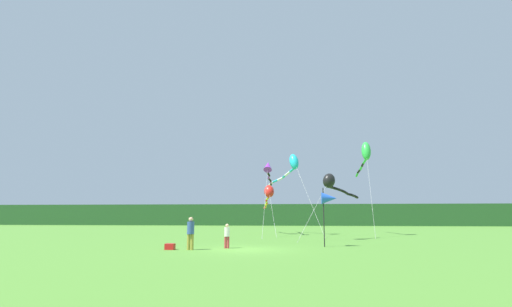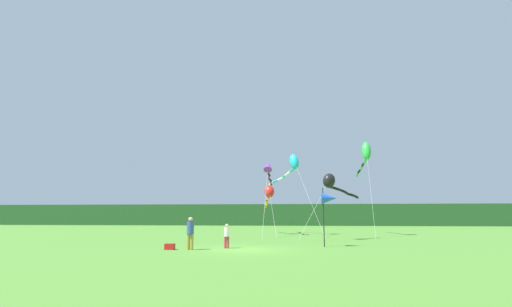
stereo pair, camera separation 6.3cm
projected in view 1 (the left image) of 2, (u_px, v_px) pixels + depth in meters
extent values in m
plane|color=#4C842D|center=(245.00, 250.00, 20.23)|extent=(120.00, 120.00, 0.00)
cube|color=#234C23|center=(279.00, 215.00, 64.71)|extent=(108.00, 2.60, 3.62)
cylinder|color=olive|center=(189.00, 242.00, 20.08)|extent=(0.17, 0.17, 0.83)
cylinder|color=olive|center=(192.00, 242.00, 20.06)|extent=(0.17, 0.17, 0.83)
cylinder|color=#334C8C|center=(191.00, 228.00, 20.19)|extent=(0.38, 0.38, 0.66)
sphere|color=tan|center=(191.00, 219.00, 20.27)|extent=(0.24, 0.24, 0.24)
cylinder|color=#B23338|center=(226.00, 242.00, 21.04)|extent=(0.13, 0.13, 0.65)
cylinder|color=#B23338|center=(228.00, 242.00, 21.02)|extent=(0.13, 0.13, 0.65)
cylinder|color=silver|center=(227.00, 232.00, 21.12)|extent=(0.30, 0.30, 0.51)
sphere|color=tan|center=(227.00, 226.00, 21.18)|extent=(0.19, 0.19, 0.19)
cube|color=red|center=(170.00, 247.00, 20.20)|extent=(0.49, 0.40, 0.32)
cylinder|color=black|center=(324.00, 217.00, 22.18)|extent=(0.06, 0.06, 3.44)
cone|color=blue|center=(329.00, 198.00, 22.32)|extent=(0.90, 0.70, 0.70)
cylinder|color=#B2B2B2|center=(314.00, 210.00, 26.72)|extent=(2.51, 2.64, 4.39)
ellipsoid|color=black|center=(329.00, 181.00, 28.24)|extent=(1.54, 1.56, 1.43)
cylinder|color=black|center=(331.00, 187.00, 28.30)|extent=(0.48, 0.47, 0.25)
cylinder|color=black|center=(335.00, 188.00, 28.54)|extent=(0.51, 0.46, 0.29)
cylinder|color=black|center=(340.00, 190.00, 28.76)|extent=(0.51, 0.46, 0.30)
cylinder|color=black|center=(343.00, 191.00, 29.03)|extent=(0.45, 0.51, 0.28)
cylinder|color=black|center=(346.00, 193.00, 29.32)|extent=(0.49, 0.52, 0.34)
cylinder|color=black|center=(350.00, 194.00, 29.60)|extent=(0.47, 0.48, 0.25)
cylinder|color=black|center=(353.00, 195.00, 29.88)|extent=(0.49, 0.49, 0.28)
cylinder|color=black|center=(356.00, 197.00, 30.17)|extent=(0.44, 0.52, 0.29)
cylinder|color=#B2B2B2|center=(265.00, 199.00, 31.52)|extent=(0.18, 4.77, 6.27)
cone|color=purple|center=(268.00, 166.00, 34.35)|extent=(0.81, 1.22, 1.23)
cylinder|color=purple|center=(268.00, 171.00, 34.72)|extent=(0.32, 0.93, 0.29)
cylinder|color=black|center=(268.00, 174.00, 35.56)|extent=(0.34, 0.96, 0.42)
cylinder|color=purple|center=(269.00, 177.00, 36.40)|extent=(0.36, 0.95, 0.36)
cylinder|color=black|center=(270.00, 180.00, 37.23)|extent=(0.37, 0.96, 0.40)
cylinder|color=purple|center=(271.00, 182.00, 38.07)|extent=(0.25, 0.93, 0.34)
cylinder|color=black|center=(271.00, 184.00, 38.93)|extent=(0.22, 0.92, 0.31)
cylinder|color=#B2B2B2|center=(371.00, 191.00, 31.74)|extent=(0.35, 3.85, 7.60)
ellipsoid|color=green|center=(366.00, 151.00, 34.22)|extent=(0.93, 1.38, 1.96)
cylinder|color=green|center=(365.00, 161.00, 34.62)|extent=(0.27, 1.13, 0.41)
cylinder|color=black|center=(363.00, 164.00, 35.65)|extent=(0.23, 1.12, 0.37)
cylinder|color=green|center=(361.00, 168.00, 36.68)|extent=(0.22, 1.12, 0.39)
cylinder|color=black|center=(359.00, 171.00, 37.71)|extent=(0.28, 1.13, 0.41)
cylinder|color=green|center=(357.00, 174.00, 38.73)|extent=(0.21, 1.13, 0.44)
cylinder|color=#B2B2B2|center=(308.00, 197.00, 32.50)|extent=(2.39, 4.53, 6.80)
ellipsoid|color=#1EB7CC|center=(294.00, 162.00, 35.37)|extent=(1.37, 1.61, 1.79)
cylinder|color=#1EB7CC|center=(292.00, 170.00, 35.69)|extent=(0.59, 0.97, 0.40)
cylinder|color=white|center=(288.00, 174.00, 36.49)|extent=(0.70, 0.94, 0.49)
cylinder|color=#1EB7CC|center=(284.00, 177.00, 37.33)|extent=(0.45, 0.98, 0.32)
cylinder|color=white|center=(280.00, 179.00, 38.16)|extent=(0.72, 0.90, 0.36)
cylinder|color=#1EB7CC|center=(276.00, 181.00, 38.94)|extent=(0.70, 0.91, 0.33)
cylinder|color=white|center=(271.00, 183.00, 39.73)|extent=(0.65, 0.95, 0.41)
cylinder|color=#B2B2B2|center=(273.00, 213.00, 33.40)|extent=(0.92, 4.72, 4.09)
ellipsoid|color=red|center=(269.00, 191.00, 36.08)|extent=(1.21, 1.63, 1.58)
cylinder|color=red|center=(269.00, 197.00, 36.21)|extent=(0.32, 0.52, 0.28)
cylinder|color=yellow|center=(268.00, 198.00, 36.63)|extent=(0.34, 0.54, 0.33)
cylinder|color=red|center=(267.00, 200.00, 37.04)|extent=(0.32, 0.54, 0.33)
cylinder|color=yellow|center=(266.00, 202.00, 37.46)|extent=(0.20, 0.51, 0.33)
cylinder|color=red|center=(267.00, 203.00, 37.88)|extent=(0.21, 0.50, 0.29)
cylinder|color=yellow|center=(266.00, 204.00, 38.29)|extent=(0.39, 0.55, 0.34)
cylinder|color=red|center=(266.00, 206.00, 38.70)|extent=(0.24, 0.50, 0.29)
cylinder|color=yellow|center=(266.00, 206.00, 39.13)|extent=(0.22, 0.48, 0.25)
cylinder|color=red|center=(265.00, 207.00, 39.55)|extent=(0.37, 0.54, 0.33)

